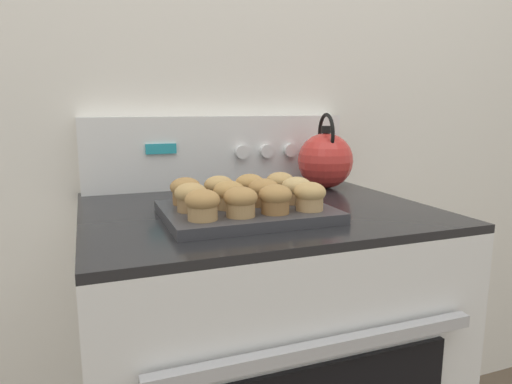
% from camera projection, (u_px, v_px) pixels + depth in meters
% --- Properties ---
extents(wall_back, '(8.00, 0.05, 2.40)m').
position_uv_depth(wall_back, '(213.00, 82.00, 1.35)').
color(wall_back, white).
rests_on(wall_back, ground_plane).
extents(stove_range, '(0.79, 0.69, 0.90)m').
position_uv_depth(stove_range, '(255.00, 378.00, 1.16)').
color(stove_range, white).
rests_on(stove_range, ground_plane).
extents(control_panel, '(0.77, 0.07, 0.21)m').
position_uv_depth(control_panel, '(220.00, 152.00, 1.34)').
color(control_panel, white).
rests_on(control_panel, stove_range).
extents(muffin_pan, '(0.35, 0.27, 0.02)m').
position_uv_depth(muffin_pan, '(246.00, 212.00, 0.97)').
color(muffin_pan, '#38383D').
rests_on(muffin_pan, stove_range).
extents(muffin_r0_c0, '(0.07, 0.07, 0.06)m').
position_uv_depth(muffin_r0_c0, '(202.00, 204.00, 0.86)').
color(muffin_r0_c0, tan).
rests_on(muffin_r0_c0, muffin_pan).
extents(muffin_r0_c1, '(0.07, 0.07, 0.06)m').
position_uv_depth(muffin_r0_c1, '(241.00, 201.00, 0.88)').
color(muffin_r0_c1, tan).
rests_on(muffin_r0_c1, muffin_pan).
extents(muffin_r0_c2, '(0.07, 0.07, 0.06)m').
position_uv_depth(muffin_r0_c2, '(275.00, 198.00, 0.91)').
color(muffin_r0_c2, olive).
rests_on(muffin_r0_c2, muffin_pan).
extents(muffin_r0_c3, '(0.07, 0.07, 0.06)m').
position_uv_depth(muffin_r0_c3, '(310.00, 196.00, 0.94)').
color(muffin_r0_c3, tan).
rests_on(muffin_r0_c3, muffin_pan).
extents(muffin_r1_c0, '(0.07, 0.07, 0.06)m').
position_uv_depth(muffin_r1_c0, '(191.00, 197.00, 0.93)').
color(muffin_r1_c0, '#A37A4C').
rests_on(muffin_r1_c0, muffin_pan).
extents(muffin_r1_c1, '(0.07, 0.07, 0.06)m').
position_uv_depth(muffin_r1_c1, '(229.00, 194.00, 0.95)').
color(muffin_r1_c1, tan).
rests_on(muffin_r1_c1, muffin_pan).
extents(muffin_r1_c2, '(0.07, 0.07, 0.06)m').
position_uv_depth(muffin_r1_c2, '(264.00, 192.00, 0.98)').
color(muffin_r1_c2, olive).
rests_on(muffin_r1_c2, muffin_pan).
extents(muffin_r1_c3, '(0.07, 0.07, 0.06)m').
position_uv_depth(muffin_r1_c3, '(297.00, 190.00, 1.01)').
color(muffin_r1_c3, tan).
rests_on(muffin_r1_c3, muffin_pan).
extents(muffin_r2_c0, '(0.07, 0.07, 0.06)m').
position_uv_depth(muffin_r2_c0, '(185.00, 190.00, 1.00)').
color(muffin_r2_c0, olive).
rests_on(muffin_r2_c0, muffin_pan).
extents(muffin_r2_c1, '(0.07, 0.07, 0.06)m').
position_uv_depth(muffin_r2_c1, '(219.00, 188.00, 1.02)').
color(muffin_r2_c1, tan).
rests_on(muffin_r2_c1, muffin_pan).
extents(muffin_r2_c2, '(0.07, 0.07, 0.06)m').
position_uv_depth(muffin_r2_c2, '(250.00, 186.00, 1.05)').
color(muffin_r2_c2, tan).
rests_on(muffin_r2_c2, muffin_pan).
extents(muffin_r2_c3, '(0.07, 0.07, 0.06)m').
position_uv_depth(muffin_r2_c3, '(280.00, 184.00, 1.08)').
color(muffin_r2_c3, tan).
rests_on(muffin_r2_c3, muffin_pan).
extents(tea_kettle, '(0.16, 0.19, 0.22)m').
position_uv_depth(tea_kettle, '(325.00, 160.00, 1.31)').
color(tea_kettle, red).
rests_on(tea_kettle, stove_range).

